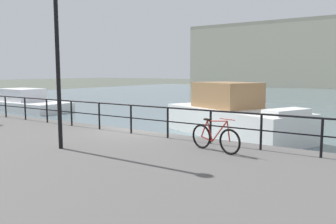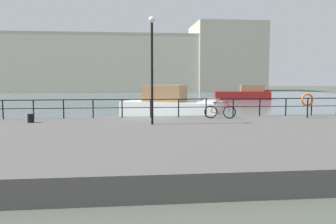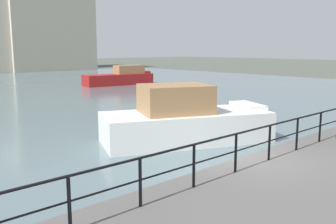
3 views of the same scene
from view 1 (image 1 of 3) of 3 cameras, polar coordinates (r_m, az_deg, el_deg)
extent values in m
plane|color=#4C5147|center=(13.64, -4.93, -5.93)|extent=(240.00, 240.00, 0.00)
cube|color=slate|center=(41.53, 22.14, 2.09)|extent=(80.00, 60.00, 0.01)
cube|color=white|center=(16.27, 10.89, -1.65)|extent=(7.63, 5.47, 1.28)
cube|color=#997047|center=(16.51, 9.80, 2.82)|extent=(3.46, 3.14, 1.19)
cube|color=white|center=(14.15, 19.18, -0.02)|extent=(1.58, 2.14, 0.24)
cube|color=white|center=(28.95, -22.89, 0.99)|extent=(8.55, 3.20, 0.72)
cube|color=silver|center=(29.03, -23.15, 2.65)|extent=(3.31, 2.30, 0.96)
cylinder|color=black|center=(18.96, -25.43, 0.79)|extent=(0.07, 0.07, 1.05)
cylinder|color=black|center=(17.58, -22.71, 0.50)|extent=(0.07, 0.07, 1.05)
cylinder|color=black|center=(16.25, -19.52, 0.17)|extent=(0.07, 0.07, 1.05)
cylinder|color=black|center=(14.98, -15.79, -0.22)|extent=(0.07, 0.07, 1.05)
cylinder|color=black|center=(13.79, -11.38, -0.67)|extent=(0.07, 0.07, 1.05)
cylinder|color=black|center=(12.69, -6.18, -1.21)|extent=(0.07, 0.07, 1.05)
cylinder|color=black|center=(11.72, -0.05, -1.83)|extent=(0.07, 0.07, 1.05)
cylinder|color=black|center=(10.90, 7.10, -2.52)|extent=(0.07, 0.07, 1.05)
cylinder|color=black|center=(10.28, 15.25, -3.26)|extent=(0.07, 0.07, 1.05)
cylinder|color=black|center=(9.90, 24.25, -4.00)|extent=(0.07, 0.07, 1.05)
cylinder|color=black|center=(12.63, -6.21, 1.15)|extent=(26.10, 0.06, 0.06)
cylinder|color=black|center=(12.68, -6.18, -0.98)|extent=(26.10, 0.04, 0.04)
torus|color=black|center=(9.54, 10.25, -4.90)|extent=(0.71, 0.24, 0.72)
torus|color=black|center=(10.21, 5.59, -4.07)|extent=(0.71, 0.24, 0.72)
cylinder|color=maroon|center=(9.72, 8.58, -3.22)|extent=(0.54, 0.17, 0.66)
cylinder|color=maroon|center=(9.96, 6.98, -3.16)|extent=(0.24, 0.09, 0.58)
cylinder|color=maroon|center=(9.74, 8.16, -1.49)|extent=(0.71, 0.22, 0.11)
cylinder|color=maroon|center=(10.08, 6.48, -4.45)|extent=(0.43, 0.14, 0.12)
cylinder|color=maroon|center=(10.09, 6.08, -2.79)|extent=(0.26, 0.10, 0.51)
cylinder|color=maroon|center=(9.52, 10.04, -3.21)|extent=(0.14, 0.07, 0.57)
cube|color=black|center=(9.97, 6.58, -1.25)|extent=(0.24, 0.14, 0.05)
cylinder|color=maroon|center=(9.50, 9.83, -1.21)|extent=(0.51, 0.15, 0.02)
cylinder|color=black|center=(10.47, -17.88, 7.39)|extent=(0.12, 0.12, 4.89)
camera|label=2|loc=(14.12, -104.75, -1.86)|focal=37.69mm
camera|label=3|loc=(18.11, -44.72, 8.03)|focal=40.46mm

